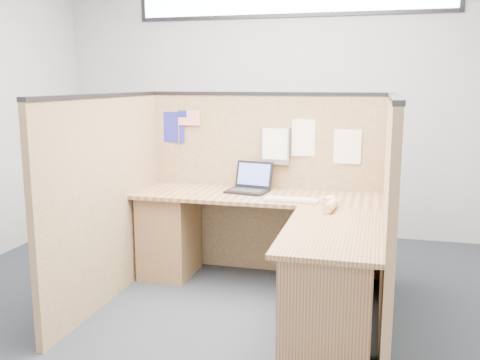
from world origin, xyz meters
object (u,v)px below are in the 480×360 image
(laptop, at_px, (249,184))
(keyboard, at_px, (291,200))
(mouse, at_px, (331,202))
(l_desk, at_px, (269,252))

(laptop, relative_size, keyboard, 0.88)
(laptop, relative_size, mouse, 3.52)
(laptop, height_order, mouse, laptop)
(laptop, distance_m, mouse, 0.77)
(laptop, bearing_deg, keyboard, -28.57)
(l_desk, height_order, mouse, mouse)
(laptop, xyz_separation_m, keyboard, (0.40, -0.31, -0.04))
(l_desk, height_order, laptop, laptop)
(laptop, distance_m, keyboard, 0.51)
(mouse, bearing_deg, laptop, 154.64)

